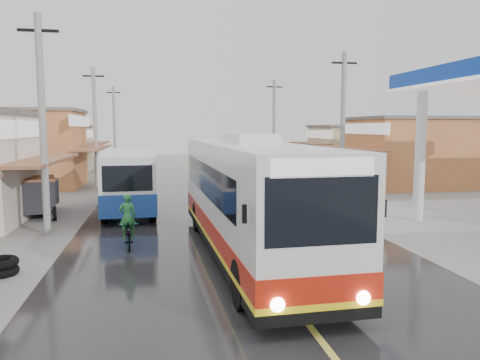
{
  "coord_description": "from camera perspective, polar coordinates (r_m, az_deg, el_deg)",
  "views": [
    {
      "loc": [
        -2.96,
        -9.04,
        3.98
      ],
      "look_at": [
        0.05,
        7.74,
        2.06
      ],
      "focal_mm": 35.0,
      "sensor_mm": 36.0,
      "label": 1
    }
  ],
  "objects": [
    {
      "name": "tyre_stack",
      "position": [
        14.4,
        -27.13,
        -9.36
      ],
      "size": [
        0.93,
        0.93,
        0.48
      ],
      "color": "black",
      "rests_on": "ground"
    },
    {
      "name": "cyclist",
      "position": [
        16.04,
        -13.47,
        -5.92
      ],
      "size": [
        0.76,
        1.75,
        1.83
      ],
      "rotation": [
        0.0,
        0.0,
        0.1
      ],
      "color": "black",
      "rests_on": "ground"
    },
    {
      "name": "road",
      "position": [
        24.55,
        -3.11,
        -2.9
      ],
      "size": [
        12.0,
        90.0,
        0.02
      ],
      "primitive_type": "cube",
      "color": "black",
      "rests_on": "ground"
    },
    {
      "name": "second_bus",
      "position": [
        23.14,
        -13.38,
        0.13
      ],
      "size": [
        2.65,
        8.55,
        2.81
      ],
      "rotation": [
        0.0,
        0.0,
        0.04
      ],
      "color": "silver",
      "rests_on": "road"
    },
    {
      "name": "ground",
      "position": [
        10.31,
        7.66,
        -16.34
      ],
      "size": [
        120.0,
        120.0,
        0.0
      ],
      "primitive_type": "plane",
      "color": "slate",
      "rests_on": "ground"
    },
    {
      "name": "utility_poles_left",
      "position": [
        25.67,
        -19.11,
        -2.85
      ],
      "size": [
        1.6,
        50.0,
        8.0
      ],
      "primitive_type": null,
      "color": "gray",
      "rests_on": "ground"
    },
    {
      "name": "tricycle_near",
      "position": [
        22.49,
        -23.47,
        -1.66
      ],
      "size": [
        2.03,
        2.44,
        1.8
      ],
      "rotation": [
        0.0,
        0.0,
        0.23
      ],
      "color": "#26262D",
      "rests_on": "ground"
    },
    {
      "name": "centre_line",
      "position": [
        24.54,
        -3.11,
        -2.87
      ],
      "size": [
        0.15,
        90.0,
        0.01
      ],
      "primitive_type": "cube",
      "color": "#D8CC4C",
      "rests_on": "road"
    },
    {
      "name": "coach_bus",
      "position": [
        14.49,
        0.96,
        -2.13
      ],
      "size": [
        3.09,
        12.21,
        3.79
      ],
      "rotation": [
        0.0,
        0.0,
        0.03
      ],
      "color": "silver",
      "rests_on": "road"
    },
    {
      "name": "utility_poles_right",
      "position": [
        26.33,
        12.21,
        -2.42
      ],
      "size": [
        1.6,
        36.0,
        8.0
      ],
      "primitive_type": null,
      "color": "gray",
      "rests_on": "ground"
    },
    {
      "name": "tricycle_far",
      "position": [
        24.14,
        -23.11,
        -1.5
      ],
      "size": [
        1.41,
        2.06,
        1.53
      ],
      "rotation": [
        0.0,
        0.0,
        -0.06
      ],
      "color": "#26262D",
      "rests_on": "ground"
    }
  ]
}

